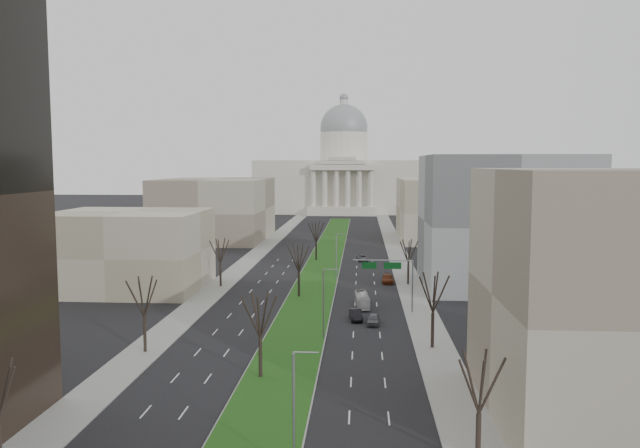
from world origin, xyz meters
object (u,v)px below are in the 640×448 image
at_px(car_grey_near, 373,319).
at_px(car_black, 356,315).
at_px(box_van, 362,300).
at_px(car_grey_far, 362,258).
at_px(car_red, 388,279).

relative_size(car_grey_near, car_black, 0.90).
bearing_deg(box_van, car_black, -100.91).
relative_size(car_black, box_van, 0.60).
bearing_deg(car_grey_far, car_grey_near, -97.18).
distance_m(car_black, car_grey_far, 55.10).
height_order(car_black, car_red, car_black).
xyz_separation_m(car_black, box_van, (0.95, 8.42, 0.32)).
bearing_deg(car_black, car_red, 72.39).
height_order(car_black, car_grey_far, car_black).
xyz_separation_m(car_grey_near, car_red, (3.28, 30.97, 0.04)).
bearing_deg(car_red, box_van, -102.66).
distance_m(car_grey_near, car_grey_far, 57.47).
relative_size(car_grey_near, car_grey_far, 0.86).
height_order(car_red, box_van, box_van).
distance_m(car_grey_near, box_van, 10.91).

